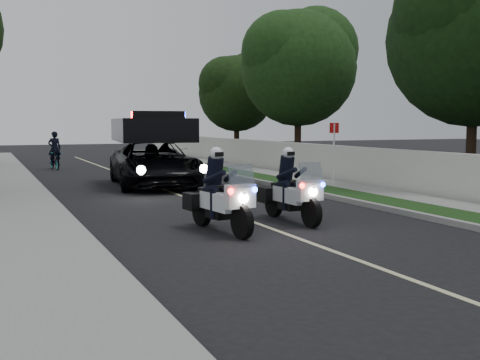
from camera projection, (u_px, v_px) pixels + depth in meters
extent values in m
plane|color=black|center=(384.00, 270.00, 9.69)|extent=(120.00, 120.00, 0.00)
cube|color=gray|center=(301.00, 190.00, 20.44)|extent=(0.20, 60.00, 0.15)
cube|color=#193814|center=(319.00, 189.00, 20.72)|extent=(1.20, 60.00, 0.16)
cube|color=gray|center=(350.00, 188.00, 21.24)|extent=(1.40, 60.00, 0.16)
cube|color=beige|center=(373.00, 168.00, 21.57)|extent=(0.22, 60.00, 1.50)
cube|color=gray|center=(55.00, 203.00, 17.17)|extent=(0.20, 60.00, 0.15)
cube|color=gray|center=(14.00, 205.00, 16.73)|extent=(2.00, 60.00, 0.16)
cube|color=#BFB78C|center=(189.00, 198.00, 18.81)|extent=(0.12, 50.00, 0.01)
imported|color=black|center=(154.00, 186.00, 22.50)|extent=(3.56, 6.51, 3.03)
imported|color=black|center=(55.00, 169.00, 30.55)|extent=(0.81, 1.78, 0.90)
imported|color=black|center=(55.00, 169.00, 30.55)|extent=(0.64, 0.43, 1.76)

